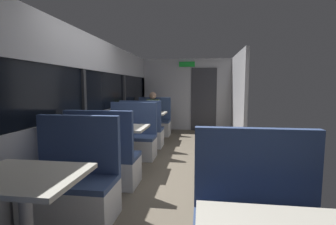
# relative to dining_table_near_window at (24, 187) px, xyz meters

# --- Properties ---
(ground_plane) EXTENTS (3.30, 9.20, 0.02)m
(ground_plane) POSITION_rel_dining_table_near_window_xyz_m (0.89, 2.09, -0.65)
(ground_plane) COLOR #665B4C
(carriage_window_panel_left) EXTENTS (0.09, 8.48, 2.30)m
(carriage_window_panel_left) POSITION_rel_dining_table_near_window_xyz_m (-0.56, 2.09, 0.47)
(carriage_window_panel_left) COLOR #B2B2B7
(carriage_window_panel_left) RESTS_ON ground_plane
(carriage_end_bulkhead) EXTENTS (2.90, 0.11, 2.30)m
(carriage_end_bulkhead) POSITION_rel_dining_table_near_window_xyz_m (0.95, 6.28, 0.50)
(carriage_end_bulkhead) COLOR #B2B2B7
(carriage_end_bulkhead) RESTS_ON ground_plane
(carriage_aisle_panel_right) EXTENTS (0.08, 2.40, 2.30)m
(carriage_aisle_panel_right) POSITION_rel_dining_table_near_window_xyz_m (2.34, 5.09, 0.51)
(carriage_aisle_panel_right) COLOR #B2B2B7
(carriage_aisle_panel_right) RESTS_ON ground_plane
(dining_table_near_window) EXTENTS (0.90, 0.70, 0.74)m
(dining_table_near_window) POSITION_rel_dining_table_near_window_xyz_m (0.00, 0.00, 0.00)
(dining_table_near_window) COLOR #9E9EA3
(dining_table_near_window) RESTS_ON ground_plane
(bench_near_window_facing_entry) EXTENTS (0.95, 0.50, 1.10)m
(bench_near_window_facing_entry) POSITION_rel_dining_table_near_window_xyz_m (0.00, 0.70, -0.31)
(bench_near_window_facing_entry) COLOR silver
(bench_near_window_facing_entry) RESTS_ON ground_plane
(dining_table_mid_window) EXTENTS (0.90, 0.70, 0.74)m
(dining_table_mid_window) POSITION_rel_dining_table_near_window_xyz_m (0.00, 2.28, 0.00)
(dining_table_mid_window) COLOR #9E9EA3
(dining_table_mid_window) RESTS_ON ground_plane
(bench_mid_window_facing_end) EXTENTS (0.95, 0.50, 1.10)m
(bench_mid_window_facing_end) POSITION_rel_dining_table_near_window_xyz_m (0.00, 1.58, -0.31)
(bench_mid_window_facing_end) COLOR silver
(bench_mid_window_facing_end) RESTS_ON ground_plane
(bench_mid_window_facing_entry) EXTENTS (0.95, 0.50, 1.10)m
(bench_mid_window_facing_entry) POSITION_rel_dining_table_near_window_xyz_m (0.00, 2.97, -0.31)
(bench_mid_window_facing_entry) COLOR silver
(bench_mid_window_facing_entry) RESTS_ON ground_plane
(dining_table_far_window) EXTENTS (0.90, 0.70, 0.74)m
(dining_table_far_window) POSITION_rel_dining_table_near_window_xyz_m (0.00, 4.55, 0.00)
(dining_table_far_window) COLOR #9E9EA3
(dining_table_far_window) RESTS_ON ground_plane
(bench_far_window_facing_end) EXTENTS (0.95, 0.50, 1.10)m
(bench_far_window_facing_end) POSITION_rel_dining_table_near_window_xyz_m (0.00, 3.85, -0.31)
(bench_far_window_facing_end) COLOR silver
(bench_far_window_facing_end) RESTS_ON ground_plane
(bench_far_window_facing_entry) EXTENTS (0.95, 0.50, 1.10)m
(bench_far_window_facing_entry) POSITION_rel_dining_table_near_window_xyz_m (0.00, 5.25, -0.31)
(bench_far_window_facing_entry) COLOR silver
(bench_far_window_facing_entry) RESTS_ON ground_plane
(seated_passenger) EXTENTS (0.47, 0.55, 1.26)m
(seated_passenger) POSITION_rel_dining_table_near_window_xyz_m (0.00, 5.18, -0.10)
(seated_passenger) COLOR #26262D
(seated_passenger) RESTS_ON ground_plane
(coffee_cup_primary) EXTENTS (0.07, 0.07, 0.09)m
(coffee_cup_primary) POSITION_rel_dining_table_near_window_xyz_m (-0.16, 2.23, 0.15)
(coffee_cup_primary) COLOR #26598C
(coffee_cup_primary) RESTS_ON dining_table_mid_window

